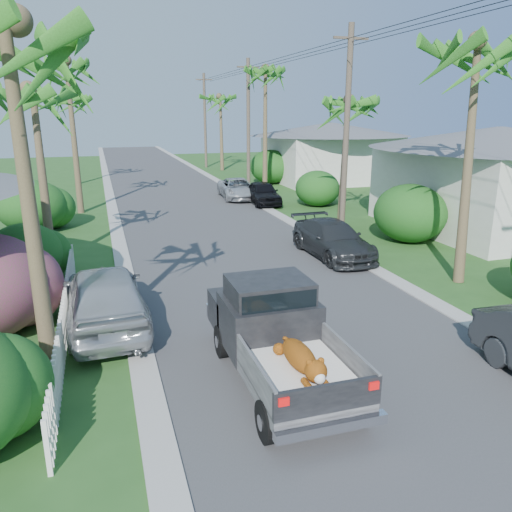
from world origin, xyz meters
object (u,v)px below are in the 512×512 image
object	(u,v)px
parked_car_ln	(105,297)
parked_car_rf	(263,193)
palm_r_a	(482,43)
utility_pole_b	(346,132)
parked_car_rd	(238,189)
house_right_far	(329,154)
palm_l_c	(66,62)
parked_car_rm	(333,240)
utility_pole_d	(205,120)
house_right_near	(494,183)
palm_l_d	(69,98)
pickup_truck	(273,329)
palm_r_b	(347,101)
palm_l_a	(5,24)
palm_r_d	(221,97)
palm_r_c	(265,70)
utility_pole_c	(248,124)
palm_l_b	(32,91)

from	to	relation	value
parked_car_ln	parked_car_rf	bearing A→B (deg)	-123.92
palm_r_a	utility_pole_b	distance (m)	7.58
parked_car_rd	house_right_far	world-z (taller)	house_right_far
palm_l_c	parked_car_rm	bearing A→B (deg)	-51.69
parked_car_rf	parked_car_ln	size ratio (longest dim) A/B	0.81
parked_car_rf	palm_r_a	size ratio (longest dim) A/B	0.46
utility_pole_d	house_right_near	bearing A→B (deg)	-76.57
house_right_far	palm_l_d	bearing A→B (deg)	168.41
pickup_truck	utility_pole_b	size ratio (longest dim) A/B	0.57
parked_car_rd	palm_r_b	size ratio (longest dim) A/B	0.64
parked_car_rf	palm_l_a	xyz separation A→B (m)	(-10.77, -18.47, 6.25)
pickup_truck	parked_car_rd	distance (m)	22.50
palm_r_a	parked_car_rm	bearing A→B (deg)	125.05
parked_car_rd	house_right_near	world-z (taller)	house_right_near
palm_l_a	palm_l_d	distance (m)	31.01
palm_r_a	palm_r_d	distance (m)	34.01
house_right_near	parked_car_rm	bearing A→B (deg)	-167.11
house_right_far	palm_l_a	bearing A→B (deg)	-125.42
pickup_truck	house_right_far	size ratio (longest dim) A/B	0.57
parked_car_rm	palm_r_c	xyz separation A→B (m)	(2.60, 16.15, 7.43)
parked_car_rf	palm_r_a	world-z (taller)	palm_r_a
utility_pole_b	utility_pole_d	size ratio (longest dim) A/B	1.00
parked_car_rf	parked_car_ln	distance (m)	18.54
parked_car_rd	palm_l_c	world-z (taller)	palm_l_c
house_right_near	house_right_far	world-z (taller)	house_right_near
palm_r_c	palm_r_d	distance (m)	14.07
parked_car_rf	house_right_far	size ratio (longest dim) A/B	0.44
palm_r_b	house_right_near	distance (m)	7.99
parked_car_rd	palm_r_c	xyz separation A→B (m)	(2.56, 2.11, 7.47)
parked_car_ln	palm_l_d	xyz separation A→B (m)	(-1.50, 28.41, 5.60)
palm_l_c	utility_pole_b	bearing A→B (deg)	-37.81
parked_car_rm	utility_pole_c	bearing A→B (deg)	82.23
palm_r_d	palm_r_b	bearing A→B (deg)	-89.77
palm_l_a	palm_r_a	size ratio (longest dim) A/B	0.94
parked_car_rf	utility_pole_c	size ratio (longest dim) A/B	0.44
parked_car_rf	utility_pole_c	distance (m)	7.69
palm_l_d	palm_r_c	xyz separation A→B (m)	(12.70, -8.00, 1.67)
parked_car_rm	house_right_far	world-z (taller)	house_right_far
palm_r_b	palm_l_d	bearing A→B (deg)	124.59
palm_r_d	palm_l_b	bearing A→B (deg)	-115.41
parked_car_ln	palm_r_c	world-z (taller)	palm_r_c
palm_l_d	utility_pole_b	xyz separation A→B (m)	(12.10, -21.00, -1.84)
house_right_far	utility_pole_c	world-z (taller)	utility_pole_c
palm_l_b	house_right_near	xyz separation A→B (m)	(19.80, 0.00, -3.93)
palm_r_c	utility_pole_b	distance (m)	13.48
palm_r_b	utility_pole_b	world-z (taller)	utility_pole_b
parked_car_rm	palm_r_c	bearing A→B (deg)	79.37
parked_car_rf	house_right_near	bearing A→B (deg)	-44.52
palm_r_c	parked_car_ln	bearing A→B (deg)	-118.76
palm_l_d	palm_r_a	xyz separation A→B (m)	(12.80, -28.00, 0.98)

